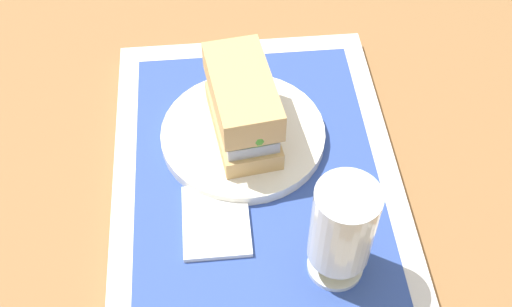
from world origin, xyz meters
The scene contains 7 objects.
ground_plane centered at (0.00, 0.00, 0.00)m, with size 3.00×3.00×0.00m, color olive.
tray centered at (0.00, 0.00, 0.01)m, with size 0.44×0.32×0.02m, color silver.
placemat centered at (0.00, 0.00, 0.02)m, with size 0.38×0.27×0.00m, color #2D4793.
plate centered at (-0.05, -0.01, 0.03)m, with size 0.19×0.19×0.01m, color silver.
sandwich centered at (-0.04, -0.01, 0.08)m, with size 0.14×0.08×0.08m.
beer_glass centered at (0.13, 0.07, 0.09)m, with size 0.06×0.06×0.12m.
napkin_folded centered at (0.07, -0.05, 0.02)m, with size 0.09×0.07×0.01m, color white.
Camera 1 is at (0.43, -0.04, 0.58)m, focal length 44.13 mm.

